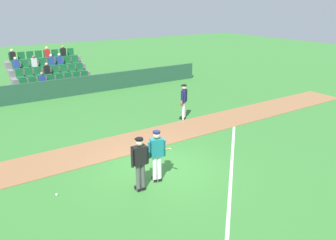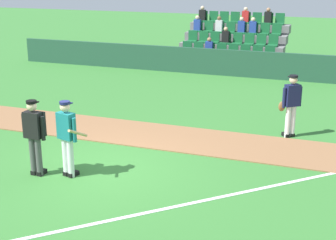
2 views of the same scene
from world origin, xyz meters
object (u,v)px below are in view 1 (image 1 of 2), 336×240
batter_teal_jersey (157,154)px  runner_navy_jersey (184,101)px  baseball (57,195)px  umpire_home_plate (140,161)px

batter_teal_jersey → runner_navy_jersey: bearing=46.0°
batter_teal_jersey → runner_navy_jersey: (4.32, 4.48, -0.01)m
runner_navy_jersey → baseball: runner_navy_jersey is taller
batter_teal_jersey → umpire_home_plate: 0.75m
batter_teal_jersey → baseball: (-3.02, 0.93, -0.93)m
batter_teal_jersey → umpire_home_plate: bearing=-166.4°
umpire_home_plate → baseball: umpire_home_plate is taller
batter_teal_jersey → baseball: 3.29m
runner_navy_jersey → baseball: size_ratio=23.78×
umpire_home_plate → batter_teal_jersey: bearing=13.6°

